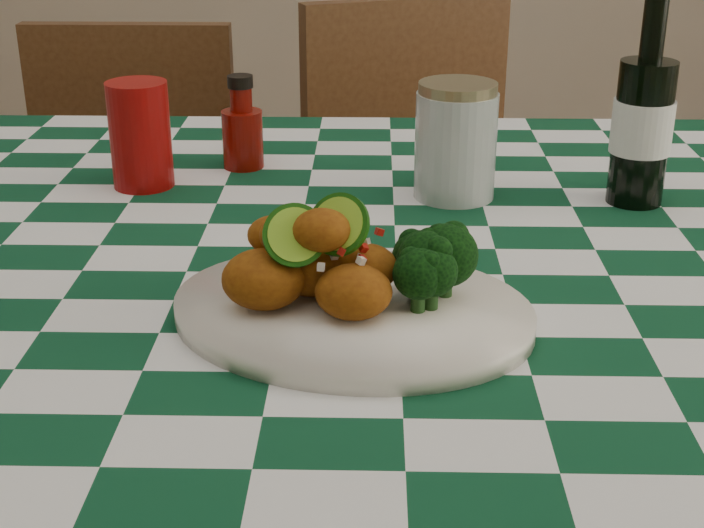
# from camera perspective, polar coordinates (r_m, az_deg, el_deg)

# --- Properties ---
(plate) EXTENTS (0.37, 0.32, 0.02)m
(plate) POSITION_cam_1_polar(r_m,az_deg,el_deg) (0.85, 0.00, -2.84)
(plate) COLOR white
(plate) RESTS_ON dining_table
(fried_chicken_pile) EXTENTS (0.14, 0.10, 0.09)m
(fried_chicken_pile) POSITION_cam_1_polar(r_m,az_deg,el_deg) (0.83, -1.73, 0.42)
(fried_chicken_pile) COLOR #8C4A0D
(fried_chicken_pile) RESTS_ON plate
(broccoli_side) EXTENTS (0.08, 0.08, 0.06)m
(broccoli_side) POSITION_cam_1_polar(r_m,az_deg,el_deg) (0.85, 5.20, -0.08)
(broccoli_side) COLOR black
(broccoli_side) RESTS_ON plate
(red_tumbler) EXTENTS (0.07, 0.07, 0.13)m
(red_tumbler) POSITION_cam_1_polar(r_m,az_deg,el_deg) (1.20, -12.22, 7.35)
(red_tumbler) COLOR #8B0807
(red_tumbler) RESTS_ON dining_table
(ketchup_bottle) EXTENTS (0.06, 0.06, 0.12)m
(ketchup_bottle) POSITION_cam_1_polar(r_m,az_deg,el_deg) (1.26, -6.42, 8.21)
(ketchup_bottle) COLOR #6B0C05
(ketchup_bottle) RESTS_ON dining_table
(mason_jar) EXTENTS (0.10, 0.10, 0.14)m
(mason_jar) POSITION_cam_1_polar(r_m,az_deg,el_deg) (1.15, 6.06, 7.15)
(mason_jar) COLOR #B2BCBA
(mason_jar) RESTS_ON dining_table
(beer_bottle) EXTENTS (0.08, 0.08, 0.23)m
(beer_bottle) POSITION_cam_1_polar(r_m,az_deg,el_deg) (1.15, 16.68, 8.97)
(beer_bottle) COLOR black
(beer_bottle) RESTS_ON dining_table
(wooden_chair_left) EXTENTS (0.39, 0.41, 0.86)m
(wooden_chair_left) POSITION_cam_1_polar(r_m,az_deg,el_deg) (1.87, -13.21, -0.62)
(wooden_chair_left) COLOR #472814
(wooden_chair_left) RESTS_ON ground
(wooden_chair_right) EXTENTS (0.55, 0.56, 0.91)m
(wooden_chair_right) POSITION_cam_1_polar(r_m,az_deg,el_deg) (1.83, 5.49, 0.15)
(wooden_chair_right) COLOR #472814
(wooden_chair_right) RESTS_ON ground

